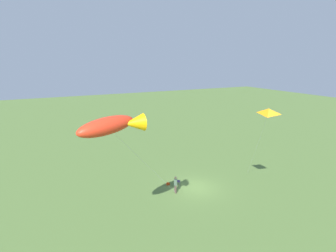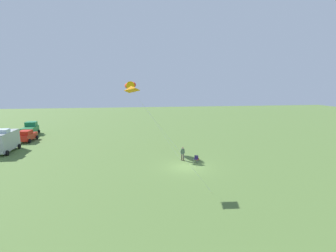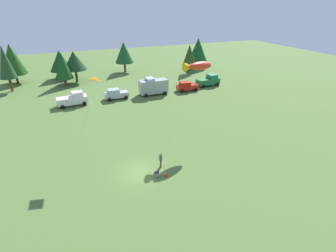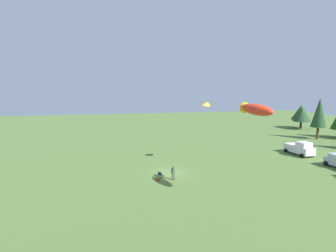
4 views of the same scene
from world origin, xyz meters
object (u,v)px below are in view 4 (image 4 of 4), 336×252
(backpack_on_grass, at_px, (158,180))
(folding_chair, at_px, (160,174))
(person_kite_flyer, at_px, (173,172))
(truck_white_pickup, at_px, (300,148))
(kite_large_fish, at_px, (254,109))
(kite_delta_orange, at_px, (208,104))

(backpack_on_grass, bearing_deg, folding_chair, 154.81)
(person_kite_flyer, xyz_separation_m, folding_chair, (-0.93, -1.46, -0.53))
(person_kite_flyer, height_order, truck_white_pickup, truck_white_pickup)
(truck_white_pickup, bearing_deg, kite_large_fish, -54.46)
(truck_white_pickup, bearing_deg, folding_chair, -80.53)
(person_kite_flyer, distance_m, folding_chair, 1.82)
(folding_chair, height_order, backpack_on_grass, folding_chair)
(folding_chair, bearing_deg, truck_white_pickup, -41.88)
(person_kite_flyer, bearing_deg, backpack_on_grass, 96.62)
(person_kite_flyer, distance_m, backpack_on_grass, 2.07)
(kite_delta_orange, bearing_deg, backpack_on_grass, -58.27)
(person_kite_flyer, distance_m, truck_white_pickup, 24.58)
(kite_large_fish, bearing_deg, person_kite_flyer, -140.50)
(folding_chair, xyz_separation_m, kite_delta_orange, (-4.12, 7.63, 8.43))
(person_kite_flyer, relative_size, truck_white_pickup, 0.34)
(person_kite_flyer, bearing_deg, kite_large_fish, -131.25)
(folding_chair, height_order, kite_large_fish, kite_large_fish)
(folding_chair, bearing_deg, person_kite_flyer, -88.38)
(kite_large_fish, relative_size, kite_delta_orange, 1.06)
(truck_white_pickup, height_order, kite_large_fish, kite_large_fish)
(backpack_on_grass, distance_m, kite_large_fish, 14.25)
(person_kite_flyer, relative_size, kite_large_fish, 0.18)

